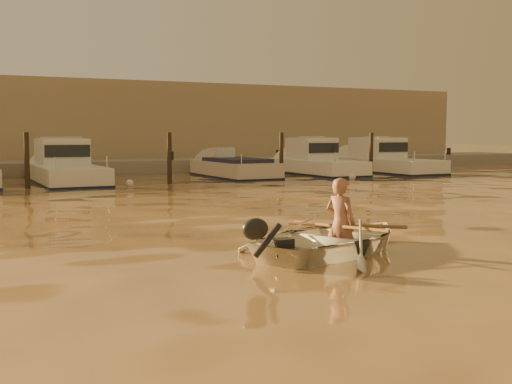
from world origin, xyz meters
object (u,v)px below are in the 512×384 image
person (340,223)px  dinghy (337,238)px  waterfront_building (98,126)px  moored_boat_3 (234,172)px  moored_boat_4 (318,161)px  moored_boat_5 (385,160)px  moored_boat_2 (65,167)px

person → dinghy: bearing=90.0°
waterfront_building → moored_boat_3: bearing=-71.9°
person → moored_boat_4: moored_boat_4 is taller
moored_boat_5 → waterfront_building: 16.39m
dinghy → person: person is taller
person → moored_boat_4: size_ratio=0.23×
moored_boat_3 → waterfront_building: waterfront_building is taller
person → moored_boat_2: (-1.41, 17.38, 0.16)m
moored_boat_3 → person: bearing=-109.0°
moored_boat_5 → waterfront_building: size_ratio=0.17×
person → moored_boat_3: size_ratio=0.25×
moored_boat_4 → moored_boat_5: size_ratio=0.86×
moored_boat_2 → moored_boat_5: bearing=0.0°
moored_boat_3 → moored_boat_5: bearing=0.0°
moored_boat_2 → moored_boat_5: (15.83, 0.00, 0.00)m
dinghy → waterfront_building: waterfront_building is taller
moored_boat_3 → moored_boat_2: bearing=180.0°
person → moored_boat_5: size_ratio=0.20×
moored_boat_3 → waterfront_building: size_ratio=0.14×
moored_boat_3 → waterfront_building: 11.77m
moored_boat_3 → moored_boat_5: (8.43, 0.00, 0.40)m
moored_boat_3 → moored_boat_5: moored_boat_5 is taller
waterfront_building → dinghy: bearing=-95.0°
moored_boat_2 → waterfront_building: 11.78m
moored_boat_5 → waterfront_building: waterfront_building is taller
dinghy → waterfront_building: (2.49, 28.41, 2.17)m
moored_boat_3 → moored_boat_4: size_ratio=0.94×
moored_boat_4 → waterfront_building: size_ratio=0.14×
person → moored_boat_5: moored_boat_5 is taller
dinghy → person: 0.25m
dinghy → moored_boat_5: bearing=-62.9°
moored_boat_3 → waterfront_building: bearing=108.1°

